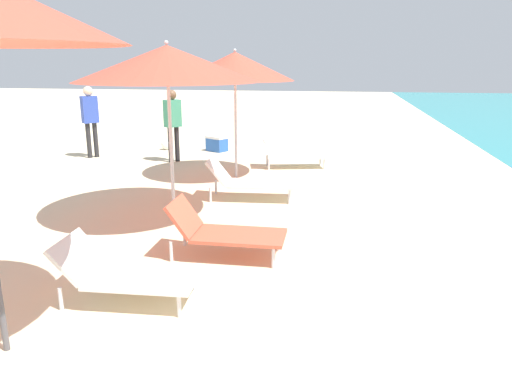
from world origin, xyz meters
name	(u,v)px	position (x,y,z in m)	size (l,w,h in m)	color
lounger_second_shoreside	(125,272)	(0.67, 4.47, 0.30)	(1.37, 0.72, 0.61)	white
umbrella_third	(167,64)	(0.28, 6.97, 2.24)	(2.58, 2.58, 2.55)	silver
lounger_third_shoreside	(249,180)	(1.17, 8.24, 0.32)	(1.54, 0.73, 0.69)	white
lounger_third_inland	(223,230)	(1.34, 5.71, 0.32)	(1.37, 0.64, 0.68)	#D8593F
umbrella_farthest	(235,66)	(0.61, 9.82, 2.18)	(2.30, 2.30, 2.51)	silver
lounger_farthest_shoreside	(293,154)	(1.66, 10.91, 0.31)	(1.52, 0.87, 0.63)	white
person_walking_near	(173,119)	(-1.15, 11.08, 1.01)	(0.40, 0.42, 1.66)	#262628
person_walking_mid	(90,115)	(-3.29, 11.24, 1.04)	(0.41, 0.41, 1.71)	#262628
cooler_box	(217,144)	(-0.52, 12.60, 0.20)	(0.62, 0.56, 0.40)	#2659B2
beach_ball	(166,145)	(-1.91, 12.58, 0.13)	(0.27, 0.27, 0.27)	white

